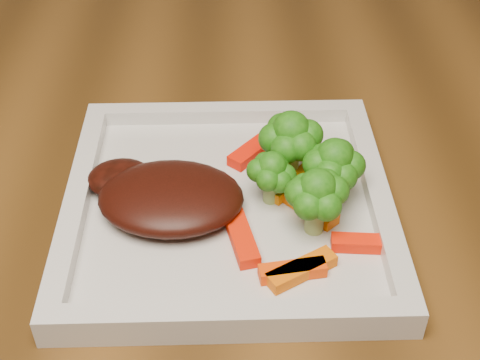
{
  "coord_description": "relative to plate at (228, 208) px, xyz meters",
  "views": [
    {
      "loc": [
        -0.21,
        -0.27,
        1.14
      ],
      "look_at": [
        -0.2,
        0.15,
        0.79
      ],
      "focal_mm": 50.0,
      "sensor_mm": 36.0,
      "label": 1
    }
  ],
  "objects": [
    {
      "name": "carrot_1",
      "position": [
        0.11,
        -0.06,
        0.01
      ],
      "size": [
        0.05,
        0.02,
        0.01
      ],
      "primitive_type": "cube",
      "rotation": [
        0.0,
        0.0,
        -0.08
      ],
      "color": "#FC1E04",
      "rests_on": "plate"
    },
    {
      "name": "carrot_5",
      "position": [
        0.07,
        -0.01,
        0.01
      ],
      "size": [
        0.05,
        0.05,
        0.01
      ],
      "primitive_type": "cube",
      "rotation": [
        0.0,
        0.0,
        -0.84
      ],
      "color": "orange",
      "rests_on": "plate"
    },
    {
      "name": "plate",
      "position": [
        0.0,
        0.0,
        0.0
      ],
      "size": [
        0.27,
        0.27,
        0.01
      ],
      "primitive_type": "cube",
      "color": "silver",
      "rests_on": "dining_table"
    },
    {
      "name": "carrot_7",
      "position": [
        0.05,
        -0.08,
        0.01
      ],
      "size": [
        0.05,
        0.02,
        0.01
      ],
      "primitive_type": "cube",
      "rotation": [
        0.0,
        0.0,
        0.15
      ],
      "color": "#F94004",
      "rests_on": "plate"
    },
    {
      "name": "carrot_3",
      "position": [
        0.1,
        0.04,
        0.01
      ],
      "size": [
        0.06,
        0.03,
        0.01
      ],
      "primitive_type": "cube",
      "rotation": [
        0.0,
        0.0,
        0.24
      ],
      "color": "orange",
      "rests_on": "plate"
    },
    {
      "name": "carrot_2",
      "position": [
        0.01,
        -0.05,
        0.01
      ],
      "size": [
        0.03,
        0.06,
        0.01
      ],
      "primitive_type": "cube",
      "rotation": [
        0.0,
        0.0,
        1.79
      ],
      "color": "red",
      "rests_on": "plate"
    },
    {
      "name": "broccoli_2",
      "position": [
        0.07,
        -0.03,
        0.04
      ],
      "size": [
        0.07,
        0.07,
        0.06
      ],
      "primitive_type": null,
      "rotation": [
        0.0,
        0.0,
        0.25
      ],
      "color": "#1E7313",
      "rests_on": "plate"
    },
    {
      "name": "broccoli_3",
      "position": [
        0.04,
        0.0,
        0.04
      ],
      "size": [
        0.05,
        0.05,
        0.06
      ],
      "primitive_type": null,
      "rotation": [
        0.0,
        0.0,
        -0.22
      ],
      "color": "#2D6611",
      "rests_on": "plate"
    },
    {
      "name": "carrot_6",
      "position": [
        0.05,
        0.02,
        0.01
      ],
      "size": [
        0.04,
        0.05,
        0.01
      ],
      "primitive_type": "cube",
      "rotation": [
        0.0,
        0.0,
        0.82
      ],
      "color": "orange",
      "rests_on": "plate"
    },
    {
      "name": "broccoli_0",
      "position": [
        0.05,
        0.04,
        0.04
      ],
      "size": [
        0.07,
        0.07,
        0.07
      ],
      "primitive_type": null,
      "rotation": [
        0.0,
        0.0,
        -0.11
      ],
      "color": "#196210",
      "rests_on": "plate"
    },
    {
      "name": "steak",
      "position": [
        -0.05,
        -0.01,
        0.02
      ],
      "size": [
        0.13,
        0.1,
        0.03
      ],
      "primitive_type": "ellipsoid",
      "rotation": [
        0.0,
        0.0,
        -0.09
      ],
      "color": "#370D08",
      "rests_on": "plate"
    },
    {
      "name": "carrot_0",
      "position": [
        0.05,
        -0.08,
        0.01
      ],
      "size": [
        0.06,
        0.04,
        0.01
      ],
      "primitive_type": "cube",
      "rotation": [
        0.0,
        0.0,
        0.53
      ],
      "color": "#E96203",
      "rests_on": "plate"
    },
    {
      "name": "carrot_4",
      "position": [
        0.03,
        0.07,
        0.01
      ],
      "size": [
        0.05,
        0.06,
        0.01
      ],
      "primitive_type": "cube",
      "rotation": [
        0.0,
        0.0,
        0.85
      ],
      "color": "#F71704",
      "rests_on": "plate"
    },
    {
      "name": "broccoli_1",
      "position": [
        0.09,
        0.0,
        0.04
      ],
      "size": [
        0.07,
        0.07,
        0.06
      ],
      "primitive_type": null,
      "rotation": [
        0.0,
        0.0,
        0.37
      ],
      "color": "#346410",
      "rests_on": "plate"
    }
  ]
}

